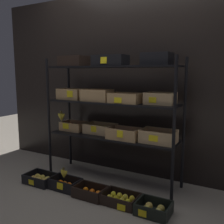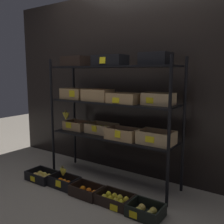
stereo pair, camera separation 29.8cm
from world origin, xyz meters
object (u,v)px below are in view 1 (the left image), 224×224
(crate_ground_lemon, at_px, (121,199))
(crate_ground_rightmost_apple_gold, at_px, (153,209))
(display_rack, at_px, (112,103))
(banana_bunch_loose, at_px, (64,173))
(crate_ground_tangerine, at_px, (65,185))
(crate_ground_center_tangerine, at_px, (90,193))
(crate_ground_apple_gold, at_px, (40,179))

(crate_ground_lemon, relative_size, crate_ground_rightmost_apple_gold, 1.16)
(display_rack, relative_size, banana_bunch_loose, 13.79)
(display_rack, bearing_deg, crate_ground_tangerine, -127.82)
(crate_ground_tangerine, height_order, banana_bunch_loose, banana_bunch_loose)
(crate_ground_center_tangerine, xyz_separation_m, banana_bunch_loose, (-0.37, 0.02, 0.13))
(display_rack, xyz_separation_m, banana_bunch_loose, (-0.37, -0.45, -0.77))
(crate_ground_apple_gold, distance_m, crate_ground_lemon, 1.05)
(crate_ground_center_tangerine, relative_size, crate_ground_lemon, 0.92)
(crate_ground_rightmost_apple_gold, distance_m, banana_bunch_loose, 1.07)
(banana_bunch_loose, bearing_deg, crate_ground_center_tangerine, -2.84)
(crate_ground_tangerine, bearing_deg, banana_bunch_loose, 176.91)
(crate_ground_apple_gold, height_order, crate_ground_rightmost_apple_gold, crate_ground_rightmost_apple_gold)
(display_rack, relative_size, crate_ground_apple_gold, 4.70)
(crate_ground_rightmost_apple_gold, height_order, banana_bunch_loose, banana_bunch_loose)
(display_rack, height_order, crate_ground_center_tangerine, display_rack)
(display_rack, xyz_separation_m, crate_ground_center_tangerine, (-0.00, -0.47, -0.91))
(crate_ground_apple_gold, relative_size, crate_ground_center_tangerine, 1.08)
(crate_ground_apple_gold, distance_m, banana_bunch_loose, 0.37)
(crate_ground_center_tangerine, xyz_separation_m, crate_ground_rightmost_apple_gold, (0.70, 0.00, 0.00))
(crate_ground_tangerine, bearing_deg, crate_ground_center_tangerine, -2.83)
(display_rack, height_order, banana_bunch_loose, display_rack)
(crate_ground_tangerine, distance_m, banana_bunch_loose, 0.13)
(banana_bunch_loose, bearing_deg, display_rack, 50.89)
(display_rack, height_order, crate_ground_tangerine, display_rack)
(crate_ground_rightmost_apple_gold, bearing_deg, crate_ground_center_tangerine, -179.71)
(crate_ground_center_tangerine, bearing_deg, crate_ground_lemon, 4.29)
(crate_ground_tangerine, xyz_separation_m, crate_ground_lemon, (0.69, 0.01, -0.00))
(display_rack, bearing_deg, crate_ground_center_tangerine, -90.03)
(crate_ground_center_tangerine, xyz_separation_m, crate_ground_lemon, (0.34, 0.03, 0.00))
(crate_ground_center_tangerine, relative_size, crate_ground_rightmost_apple_gold, 1.06)
(crate_ground_apple_gold, xyz_separation_m, crate_ground_center_tangerine, (0.71, -0.00, 0.00))
(crate_ground_lemon, bearing_deg, display_rack, 127.74)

